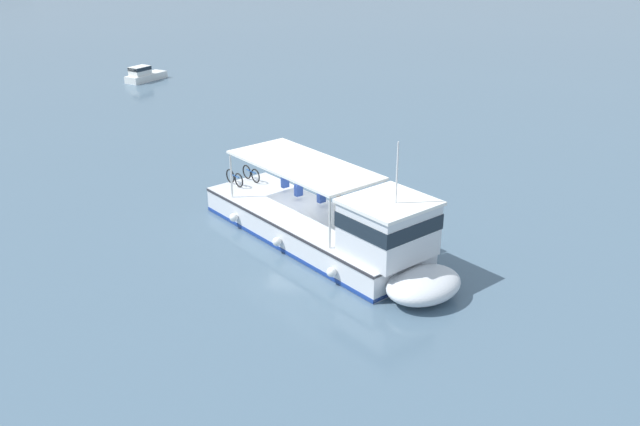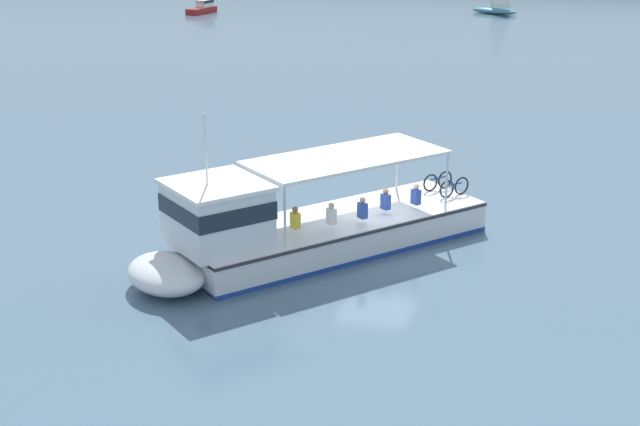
# 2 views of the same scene
# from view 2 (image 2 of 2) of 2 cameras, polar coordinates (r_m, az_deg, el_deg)

# --- Properties ---
(ground_plane) EXTENTS (400.00, 400.00, 0.00)m
(ground_plane) POSITION_cam_2_polar(r_m,az_deg,el_deg) (31.82, 3.59, -1.93)
(ground_plane) COLOR slate
(ferry_main) EXTENTS (10.56, 11.70, 5.32)m
(ferry_main) POSITION_cam_2_polar(r_m,az_deg,el_deg) (30.18, -1.60, -1.04)
(ferry_main) COLOR silver
(ferry_main) RESTS_ON ground
(sailboat_mid_channel) EXTENTS (4.97, 3.12, 5.40)m
(sailboat_mid_channel) POSITION_cam_2_polar(r_m,az_deg,el_deg) (93.87, 10.75, 12.30)
(sailboat_mid_channel) COLOR teal
(sailboat_mid_channel) RESTS_ON ground
(motorboat_off_stern) EXTENTS (2.02, 3.79, 1.26)m
(motorboat_off_stern) POSITION_cam_2_polar(r_m,az_deg,el_deg) (93.77, -7.25, 12.48)
(motorboat_off_stern) COLOR maroon
(motorboat_off_stern) RESTS_ON ground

